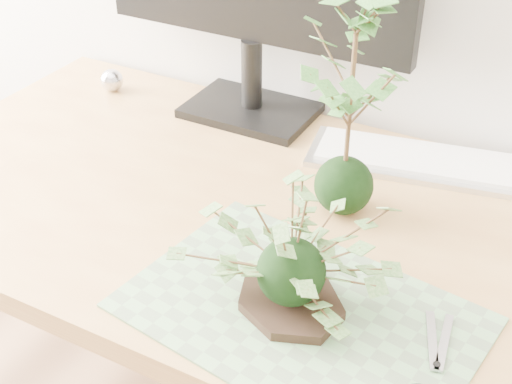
# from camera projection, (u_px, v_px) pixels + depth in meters

# --- Properties ---
(desk) EXTENTS (1.60, 0.70, 0.74)m
(desk) POSITION_uv_depth(u_px,v_px,m) (335.00, 277.00, 1.15)
(desk) COLOR tan
(desk) RESTS_ON ground_plane
(cutting_mat) EXTENTS (0.50, 0.37, 0.00)m
(cutting_mat) POSITION_uv_depth(u_px,v_px,m) (301.00, 312.00, 0.96)
(cutting_mat) COLOR #607A5A
(cutting_mat) RESTS_ON desk
(stone_dish) EXTENTS (0.22, 0.22, 0.01)m
(stone_dish) POSITION_uv_depth(u_px,v_px,m) (290.00, 302.00, 0.96)
(stone_dish) COLOR black
(stone_dish) RESTS_ON cutting_mat
(ivy_kokedama) EXTENTS (0.31, 0.31, 0.18)m
(ivy_kokedama) POSITION_uv_depth(u_px,v_px,m) (292.00, 246.00, 0.91)
(ivy_kokedama) COLOR black
(ivy_kokedama) RESTS_ON stone_dish
(maple_kokedama) EXTENTS (0.21, 0.21, 0.40)m
(maple_kokedama) POSITION_uv_depth(u_px,v_px,m) (355.00, 49.00, 1.00)
(maple_kokedama) COLOR black
(maple_kokedama) RESTS_ON desk
(keyboard) EXTENTS (0.49, 0.23, 0.02)m
(keyboard) POSITION_uv_depth(u_px,v_px,m) (442.00, 164.00, 1.26)
(keyboard) COLOR silver
(keyboard) RESTS_ON desk
(foil_ball) EXTENTS (0.05, 0.05, 0.05)m
(foil_ball) POSITION_uv_depth(u_px,v_px,m) (112.00, 80.00, 1.51)
(foil_ball) COLOR silver
(foil_ball) RESTS_ON desk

